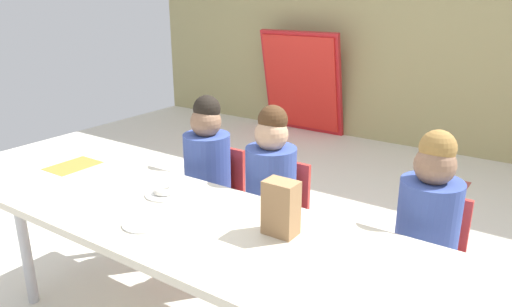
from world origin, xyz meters
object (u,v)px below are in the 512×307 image
at_px(paper_plate_center_table, 144,223).
at_px(donut_powdered_on_plate, 164,190).
at_px(craft_table, 226,240).
at_px(seated_child_middle_seat, 272,176).
at_px(paper_plate_near_edge, 165,194).
at_px(paper_bag_brown, 281,208).
at_px(seated_child_far_right, 429,215).
at_px(seated_child_near_camera, 208,161).
at_px(folded_activity_table, 302,83).

relative_size(paper_plate_center_table, donut_powdered_on_plate, 1.79).
height_order(craft_table, seated_child_middle_seat, seated_child_middle_seat).
bearing_deg(seated_child_middle_seat, paper_plate_near_edge, -122.22).
bearing_deg(paper_bag_brown, seated_child_middle_seat, 125.94).
height_order(craft_table, donut_powdered_on_plate, donut_powdered_on_plate).
bearing_deg(paper_bag_brown, craft_table, -151.52).
bearing_deg(seated_child_far_right, paper_plate_near_edge, -156.65).
height_order(seated_child_near_camera, donut_powdered_on_plate, seated_child_near_camera).
xyz_separation_m(paper_bag_brown, donut_powdered_on_plate, (-0.65, 0.02, -0.09)).
relative_size(craft_table, seated_child_middle_seat, 2.30).
bearing_deg(folded_activity_table, craft_table, -65.81).
xyz_separation_m(seated_child_middle_seat, paper_bag_brown, (0.35, -0.48, 0.10)).
bearing_deg(paper_bag_brown, seated_child_near_camera, 147.91).
relative_size(paper_plate_near_edge, paper_plate_center_table, 1.00).
xyz_separation_m(seated_child_middle_seat, paper_plate_near_edge, (-0.30, -0.47, -0.00)).
bearing_deg(paper_plate_center_table, donut_powdered_on_plate, 119.08).
relative_size(craft_table, seated_child_near_camera, 2.30).
distance_m(seated_child_far_right, donut_powdered_on_plate, 1.18).
bearing_deg(craft_table, seated_child_near_camera, 134.53).
bearing_deg(seated_child_far_right, seated_child_middle_seat, 180.00).
bearing_deg(folded_activity_table, paper_plate_near_edge, -72.49).
distance_m(seated_child_near_camera, seated_child_middle_seat, 0.42).
relative_size(craft_table, paper_plate_center_table, 11.71).
height_order(paper_plate_center_table, donut_powdered_on_plate, donut_powdered_on_plate).
height_order(paper_plate_near_edge, donut_powdered_on_plate, donut_powdered_on_plate).
bearing_deg(paper_plate_near_edge, folded_activity_table, 107.51).
xyz_separation_m(seated_child_middle_seat, seated_child_far_right, (0.79, 0.00, 0.00)).
xyz_separation_m(seated_child_middle_seat, donut_powdered_on_plate, (-0.30, -0.47, 0.01)).
xyz_separation_m(craft_table, paper_bag_brown, (0.19, 0.10, 0.15)).
relative_size(seated_child_middle_seat, paper_plate_near_edge, 5.10).
xyz_separation_m(seated_child_far_right, paper_plate_near_edge, (-1.09, -0.47, -0.00)).
xyz_separation_m(seated_child_near_camera, folded_activity_table, (-0.82, 2.52, -0.02)).
bearing_deg(donut_powdered_on_plate, paper_plate_center_table, -60.92).
distance_m(craft_table, seated_child_near_camera, 0.83).
distance_m(seated_child_middle_seat, donut_powdered_on_plate, 0.55).
distance_m(seated_child_middle_seat, paper_plate_center_table, 0.75).
distance_m(paper_plate_near_edge, paper_plate_center_table, 0.30).
height_order(seated_child_middle_seat, paper_plate_center_table, seated_child_middle_seat).
bearing_deg(seated_child_far_right, paper_bag_brown, -132.20).
height_order(folded_activity_table, donut_powdered_on_plate, folded_activity_table).
bearing_deg(donut_powdered_on_plate, paper_bag_brown, -1.38).
relative_size(seated_child_near_camera, paper_bag_brown, 4.17).
distance_m(seated_child_near_camera, paper_plate_near_edge, 0.49).
height_order(paper_bag_brown, paper_plate_near_edge, paper_bag_brown).
bearing_deg(paper_plate_near_edge, seated_child_middle_seat, 57.78).
relative_size(seated_child_far_right, folded_activity_table, 0.84).
relative_size(seated_child_near_camera, folded_activity_table, 0.84).
bearing_deg(seated_child_middle_seat, donut_powdered_on_plate, -122.22).
bearing_deg(paper_plate_near_edge, paper_plate_center_table, -60.92).
xyz_separation_m(folded_activity_table, paper_plate_center_table, (1.09, -3.25, 0.01)).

